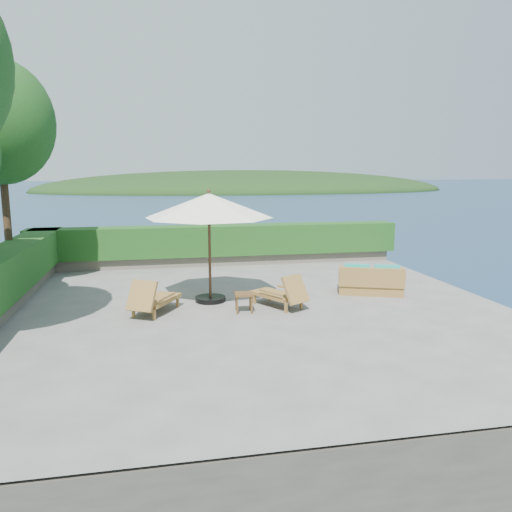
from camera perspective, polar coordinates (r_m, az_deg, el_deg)
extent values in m
plane|color=gray|center=(11.74, -0.67, -5.99)|extent=(12.00, 12.00, 0.00)
cube|color=#544D42|center=(12.26, -0.66, -12.99)|extent=(12.00, 12.00, 3.00)
plane|color=#182D4B|center=(12.89, -0.65, -18.95)|extent=(600.00, 600.00, 0.00)
ellipsoid|color=black|center=(153.64, -1.15, 7.46)|extent=(126.00, 57.60, 12.60)
cube|color=#72695B|center=(17.10, -4.14, -0.40)|extent=(12.00, 0.60, 0.36)
cube|color=#124114|center=(17.00, -4.17, 1.83)|extent=(12.40, 0.90, 1.00)
cylinder|color=#412E19|center=(14.86, -26.71, 5.45)|extent=(0.20, 0.20, 4.68)
cylinder|color=black|center=(12.39, -5.23, -4.92)|extent=(0.89, 0.89, 0.12)
cylinder|color=#3E2616|center=(12.13, -5.32, 0.90)|extent=(0.08, 0.08, 2.66)
cone|color=white|center=(12.02, -5.40, 5.77)|extent=(3.68, 3.68, 0.59)
sphere|color=#3E2616|center=(12.00, -5.43, 7.44)|extent=(0.11, 0.11, 0.10)
cube|color=olive|center=(11.28, -13.83, -6.32)|extent=(0.07, 0.07, 0.24)
cube|color=olive|center=(11.02, -11.55, -6.61)|extent=(0.07, 0.07, 0.24)
cube|color=olive|center=(12.19, -11.11, -5.01)|extent=(0.07, 0.07, 0.24)
cube|color=olive|center=(11.95, -8.95, -5.24)|extent=(0.07, 0.07, 0.24)
cube|color=olive|center=(11.64, -11.12, -4.92)|extent=(1.11, 1.33, 0.08)
cube|color=olive|center=(11.01, -12.91, -4.47)|extent=(0.72, 0.63, 0.64)
cube|color=olive|center=(11.61, -12.93, -4.33)|extent=(0.43, 0.71, 0.05)
cube|color=olive|center=(11.31, -10.21, -4.61)|extent=(0.43, 0.71, 0.05)
cube|color=olive|center=(11.35, 3.45, -5.96)|extent=(0.07, 0.07, 0.23)
cube|color=olive|center=(11.70, 5.19, -5.51)|extent=(0.07, 0.07, 0.23)
cube|color=olive|center=(12.10, -0.17, -4.94)|extent=(0.07, 0.07, 0.23)
cube|color=olive|center=(12.43, 1.56, -4.55)|extent=(0.07, 0.07, 0.23)
cube|color=olive|center=(11.91, 2.17, -4.44)|extent=(1.10, 1.30, 0.08)
cube|color=olive|center=(11.39, 4.52, -3.82)|extent=(0.70, 0.63, 0.63)
cube|color=olive|center=(11.55, 1.70, -4.20)|extent=(0.43, 0.68, 0.04)
cube|color=olive|center=(11.97, 3.82, -3.73)|extent=(0.43, 0.68, 0.04)
cube|color=brown|center=(11.23, -2.16, -5.69)|extent=(0.04, 0.04, 0.40)
cube|color=brown|center=(11.26, -0.50, -5.65)|extent=(0.04, 0.04, 0.40)
cube|color=brown|center=(11.54, -2.28, -5.27)|extent=(0.04, 0.04, 0.40)
cube|color=brown|center=(11.57, -0.67, -5.22)|extent=(0.04, 0.04, 0.40)
cube|color=brown|center=(11.34, -1.41, -4.38)|extent=(0.45, 0.45, 0.05)
cube|color=olive|center=(13.47, 12.94, -3.40)|extent=(1.81, 1.34, 0.36)
cube|color=olive|center=(13.03, 13.09, -2.42)|extent=(1.57, 0.69, 0.50)
cube|color=olive|center=(13.38, 9.66, -2.18)|extent=(0.39, 0.80, 0.41)
cube|color=olive|center=(13.49, 16.29, -2.35)|extent=(0.39, 0.80, 0.41)
cube|color=teal|center=(13.44, 11.36, -2.22)|extent=(0.89, 0.86, 0.16)
cube|color=teal|center=(13.49, 14.58, -2.30)|extent=(0.89, 0.86, 0.16)
cube|color=teal|center=(13.07, 11.43, -1.63)|extent=(0.64, 0.34, 0.33)
cube|color=teal|center=(13.12, 14.75, -1.72)|extent=(0.64, 0.34, 0.33)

